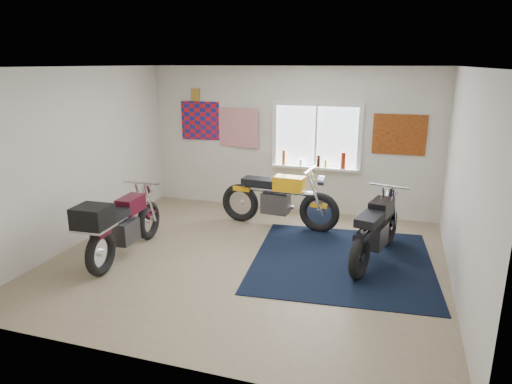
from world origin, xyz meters
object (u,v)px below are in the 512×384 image
(yellow_triumph, at_px, (278,200))
(black_chrome_bike, at_px, (376,231))
(maroon_tourer, at_px, (120,225))
(navy_rug, at_px, (342,261))

(yellow_triumph, bearing_deg, black_chrome_bike, -25.35)
(maroon_tourer, bearing_deg, navy_rug, -76.69)
(yellow_triumph, height_order, maroon_tourer, yellow_triumph)
(maroon_tourer, bearing_deg, black_chrome_bike, -75.84)
(yellow_triumph, xyz_separation_m, maroon_tourer, (-1.79, -2.03, 0.05))
(navy_rug, bearing_deg, yellow_triumph, 137.84)
(navy_rug, bearing_deg, black_chrome_bike, 22.84)
(navy_rug, distance_m, maroon_tourer, 3.23)
(navy_rug, relative_size, black_chrome_bike, 1.33)
(black_chrome_bike, height_order, maroon_tourer, black_chrome_bike)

